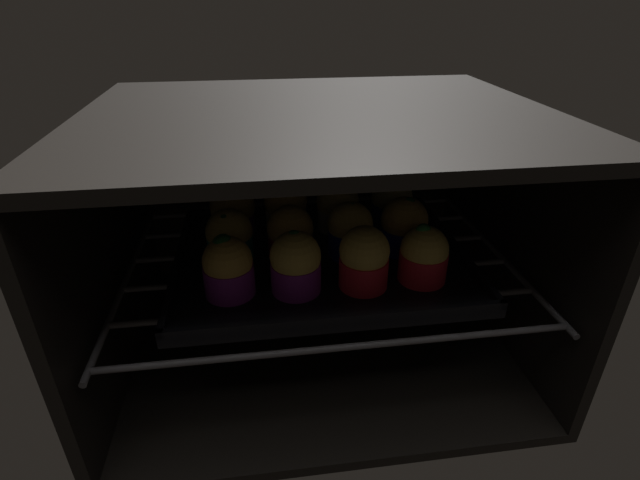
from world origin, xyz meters
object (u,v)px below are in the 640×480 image
object	(u,v)px
muffin_row0_col1	(296,263)
muffin_row0_col3	(424,255)
baking_tray	(320,258)
muffin_row2_col2	(337,206)
muffin_row2_col1	(286,208)
muffin_row0_col2	(364,258)
muffin_row2_col3	(391,203)
muffin_row1_col3	(404,226)
muffin_row2_col0	(233,211)
muffin_row0_col0	(228,267)
muffin_row1_col2	(350,230)
muffin_row1_col0	(230,238)
muffin_row1_col1	(290,234)

from	to	relation	value
muffin_row0_col1	muffin_row0_col3	xyz separation A→B (cm)	(16.49, 0.26, -0.34)
baking_tray	muffin_row2_col2	xyz separation A→B (cm)	(3.87, 8.13, 4.29)
muffin_row0_col1	muffin_row2_col1	size ratio (longest dim) A/B	0.92
muffin_row0_col2	muffin_row2_col2	bearing A→B (deg)	91.71
baking_tray	muffin_row2_col1	world-z (taller)	muffin_row2_col1
muffin_row2_col1	muffin_row2_col3	distance (cm)	16.74
muffin_row0_col1	muffin_row2_col3	distance (cm)	23.49
baking_tray	muffin_row0_col1	size ratio (longest dim) A/B	4.94
muffin_row0_col2	muffin_row1_col3	bearing A→B (deg)	47.24
muffin_row1_col3	muffin_row2_col0	distance (cm)	25.76
muffin_row1_col3	muffin_row2_col0	xyz separation A→B (cm)	(-24.31, 8.51, -0.05)
muffin_row1_col3	muffin_row0_col1	bearing A→B (deg)	-153.44
muffin_row0_col2	muffin_row0_col3	distance (cm)	7.96
muffin_row0_col2	muffin_row2_col1	size ratio (longest dim) A/B	0.93
muffin_row2_col0	muffin_row1_col3	bearing A→B (deg)	-19.28
muffin_row0_col3	muffin_row2_col1	size ratio (longest dim) A/B	0.89
muffin_row0_col1	muffin_row2_col0	world-z (taller)	muffin_row0_col1
muffin_row2_col0	muffin_row2_col1	xyz separation A→B (cm)	(8.08, -0.38, 0.25)
muffin_row0_col1	muffin_row0_col0	bearing A→B (deg)	176.86
muffin_row0_col0	muffin_row2_col0	xyz separation A→B (cm)	(0.16, 16.17, 0.19)
muffin_row0_col1	muffin_row2_col2	world-z (taller)	muffin_row2_col2
muffin_row1_col2	muffin_row2_col1	bearing A→B (deg)	135.75
muffin_row0_col0	muffin_row2_col3	distance (cm)	29.68
muffin_row0_col2	muffin_row2_col1	bearing A→B (deg)	117.53
baking_tray	muffin_row0_col0	size ratio (longest dim) A/B	5.01
muffin_row0_col2	muffin_row2_col2	distance (cm)	16.68
muffin_row1_col2	muffin_row2_col0	size ratio (longest dim) A/B	0.98
muffin_row0_col0	muffin_row0_col1	xyz separation A→B (cm)	(8.24, -0.45, 0.15)
baking_tray	muffin_row1_col0	world-z (taller)	muffin_row1_col0
muffin_row2_col0	muffin_row2_col3	xyz separation A→B (cm)	(24.82, -0.14, -0.06)
muffin_row0_col1	baking_tray	bearing A→B (deg)	63.36
muffin_row0_col2	muffin_row1_col3	xyz separation A→B (cm)	(7.67, 8.30, -0.05)
muffin_row0_col2	muffin_row2_col3	size ratio (longest dim) A/B	1.00
muffin_row0_col3	muffin_row0_col1	bearing A→B (deg)	-179.09
muffin_row1_col1	muffin_row1_col2	world-z (taller)	muffin_row1_col2
muffin_row1_col0	muffin_row1_col1	distance (cm)	8.34
muffin_row2_col0	muffin_row0_col1	bearing A→B (deg)	-64.08
muffin_row0_col0	muffin_row0_col3	size ratio (longest dim) A/B	1.02
muffin_row2_col2	muffin_row0_col3	bearing A→B (deg)	-62.55
muffin_row1_col1	muffin_row2_col3	world-z (taller)	muffin_row2_col3
muffin_row0_col3	muffin_row2_col0	distance (cm)	29.52
muffin_row1_col2	muffin_row2_col3	xyz separation A→B (cm)	(8.31, 8.45, 0.05)
muffin_row2_col0	baking_tray	bearing A→B (deg)	-33.96
baking_tray	muffin_row2_col0	world-z (taller)	muffin_row2_col0
muffin_row1_col1	muffin_row2_col1	size ratio (longest dim) A/B	0.87
muffin_row0_col3	muffin_row2_col2	distance (cm)	18.29
muffin_row0_col1	muffin_row2_col3	bearing A→B (deg)	44.55
muffin_row0_col0	muffin_row1_col0	size ratio (longest dim) A/B	1.06
muffin_row0_col3	muffin_row2_col2	xyz separation A→B (cm)	(-8.43, 16.22, 0.26)
muffin_row0_col1	muffin_row2_col3	size ratio (longest dim) A/B	0.99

